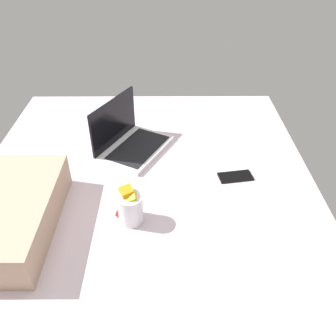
{
  "coord_description": "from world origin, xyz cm",
  "views": [
    {
      "loc": [
        -103.52,
        -8.98,
        109.42
      ],
      "look_at": [
        10.72,
        -9.65,
        24.0
      ],
      "focal_mm": 37.75,
      "sensor_mm": 36.0,
      "label": 1
    }
  ],
  "objects": [
    {
      "name": "snack_cup",
      "position": [
        -12.23,
        3.73,
        24.0
      ],
      "size": [
        9.5,
        10.35,
        13.65
      ],
      "color": "silver",
      "rests_on": "bed_mattress"
    },
    {
      "name": "cell_phone",
      "position": [
        12.1,
        -37.78,
        18.4
      ],
      "size": [
        8.97,
        14.92,
        0.8
      ],
      "primitive_type": "cube",
      "rotation": [
        0.0,
        0.0,
        0.16
      ],
      "color": "black",
      "rests_on": "bed_mattress"
    },
    {
      "name": "laptop",
      "position": [
        33.97,
        7.88,
        22.41
      ],
      "size": [
        39.95,
        35.87,
        23.0
      ],
      "rotation": [
        0.0,
        0.0,
        -0.49
      ],
      "color": "silver",
      "rests_on": "bed_mattress"
    },
    {
      "name": "bed_mattress",
      "position": [
        0.0,
        0.0,
        9.0
      ],
      "size": [
        180.0,
        140.0,
        18.0
      ],
      "primitive_type": "cube",
      "color": "silver",
      "rests_on": "ground"
    },
    {
      "name": "pillow",
      "position": [
        -15.68,
        48.0,
        24.5
      ],
      "size": [
        52.0,
        36.0,
        13.0
      ],
      "primitive_type": "cube",
      "color": "tan",
      "rests_on": "bed_mattress"
    }
  ]
}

